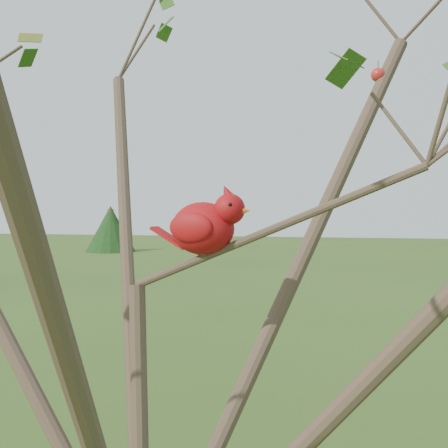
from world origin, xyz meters
TOP-DOWN VIEW (x-y plane):
  - crabapple_tree at (0.03, -0.02)m, footprint 2.35×2.05m
  - cardinal at (0.11, 0.09)m, footprint 0.23×0.14m
  - distant_trees at (-1.73, 23.99)m, footprint 41.36×18.95m

SIDE VIEW (x-z plane):
  - distant_trees at x=-1.73m, z-range -0.18..3.30m
  - cardinal at x=0.11m, z-range 2.00..2.16m
  - crabapple_tree at x=0.03m, z-range 0.65..3.60m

